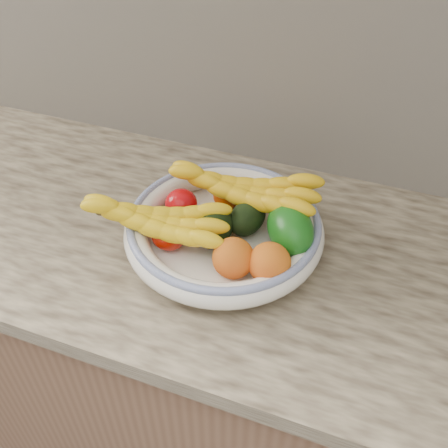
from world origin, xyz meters
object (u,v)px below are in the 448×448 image
(fruit_bowl, at_px, (224,228))
(banana_bunch_front, at_px, (156,223))
(green_mango, at_px, (290,229))
(banana_bunch_back, at_px, (243,193))

(fruit_bowl, distance_m, banana_bunch_front, 0.13)
(banana_bunch_front, bearing_deg, green_mango, 7.18)
(green_mango, bearing_deg, banana_bunch_front, 164.94)
(green_mango, relative_size, banana_bunch_front, 0.43)
(banana_bunch_front, bearing_deg, fruit_bowl, 19.08)
(banana_bunch_back, bearing_deg, green_mango, -28.53)
(banana_bunch_back, distance_m, banana_bunch_front, 0.19)
(green_mango, relative_size, banana_bunch_back, 0.39)
(green_mango, bearing_deg, banana_bunch_back, 120.04)
(fruit_bowl, xyz_separation_m, green_mango, (0.13, 0.01, 0.03))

